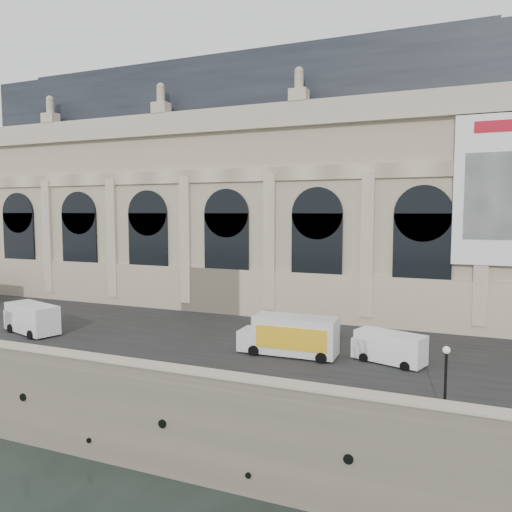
{
  "coord_description": "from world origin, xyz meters",
  "views": [
    {
      "loc": [
        19.37,
        -26.26,
        17.16
      ],
      "look_at": [
        -0.63,
        22.0,
        12.51
      ],
      "focal_mm": 35.0,
      "sensor_mm": 36.0,
      "label": 1
    }
  ],
  "objects": [
    {
      "name": "van_c",
      "position": [
        14.44,
        10.76,
        7.19
      ],
      "size": [
        5.56,
        3.47,
        2.32
      ],
      "color": "white",
      "rests_on": "quay"
    },
    {
      "name": "van_b",
      "position": [
        -17.07,
        7.45,
        7.4
      ],
      "size": [
        6.57,
        4.0,
        2.75
      ],
      "color": "white",
      "rests_on": "quay"
    },
    {
      "name": "street",
      "position": [
        0.0,
        14.0,
        6.03
      ],
      "size": [
        160.0,
        24.0,
        0.06
      ],
      "primitive_type": "cube",
      "color": "#2D2D2D",
      "rests_on": "quay"
    },
    {
      "name": "museum",
      "position": [
        -5.98,
        30.86,
        19.72
      ],
      "size": [
        69.0,
        18.7,
        29.1
      ],
      "color": "tan",
      "rests_on": "quay"
    },
    {
      "name": "lamp_right",
      "position": [
        18.8,
        1.8,
        7.98
      ],
      "size": [
        0.41,
        0.41,
        3.98
      ],
      "color": "black",
      "rests_on": "quay"
    },
    {
      "name": "quay",
      "position": [
        0.0,
        35.0,
        3.0
      ],
      "size": [
        160.0,
        70.0,
        6.0
      ],
      "primitive_type": "cube",
      "color": "gray",
      "rests_on": "ground"
    },
    {
      "name": "ground",
      "position": [
        0.0,
        0.0,
        0.0
      ],
      "size": [
        260.0,
        260.0,
        0.0
      ],
      "primitive_type": "plane",
      "color": "black",
      "rests_on": "ground"
    },
    {
      "name": "box_truck",
      "position": [
        7.28,
        9.81,
        7.56
      ],
      "size": [
        7.74,
        2.88,
        3.1
      ],
      "color": "silver",
      "rests_on": "quay"
    },
    {
      "name": "parapet",
      "position": [
        0.0,
        0.6,
        6.62
      ],
      "size": [
        160.0,
        1.4,
        1.21
      ],
      "color": "gray",
      "rests_on": "quay"
    }
  ]
}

